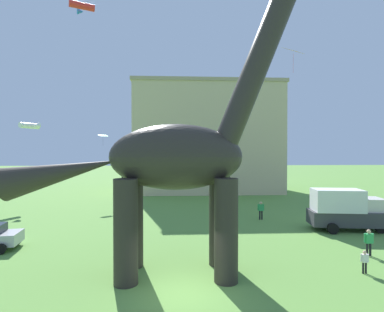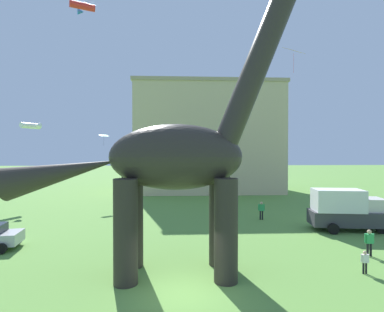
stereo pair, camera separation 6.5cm
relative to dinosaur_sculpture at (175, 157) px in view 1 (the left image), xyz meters
name	(u,v)px [view 1 (the left image)]	position (x,y,z in m)	size (l,w,h in m)	color
ground_plane	(184,294)	(0.39, -2.20, -5.86)	(240.00, 240.00, 0.00)	#5B8E3D
dinosaur_sculpture	(175,157)	(0.00, 0.00, 0.00)	(15.50, 3.28, 16.20)	#2D2823
parked_box_truck	(346,209)	(13.27, 7.58, -4.21)	(5.84, 2.86, 3.20)	#38383D
person_strolling_adult	(365,260)	(9.52, -0.53, -5.16)	(0.43, 0.19, 1.16)	black
person_photographer	(369,240)	(11.34, 1.88, -4.91)	(0.58, 0.26, 1.56)	black
person_watching_child	(261,209)	(7.70, 11.51, -4.88)	(0.61, 0.27, 1.62)	black
kite_mid_center	(293,51)	(8.15, 5.34, 7.22)	(1.60, 1.45, 1.76)	orange
kite_high_right	(159,141)	(-1.86, 20.10, 1.53)	(0.53, 0.53, 0.57)	purple
kite_apex	(31,126)	(-17.98, 23.32, 3.50)	(2.59, 2.51, 0.73)	white
kite_near_high	(103,136)	(-9.04, 22.90, 2.28)	(1.37, 1.30, 1.38)	green
kite_drifting	(82,7)	(-6.71, 7.05, 10.66)	(1.76, 1.75, 0.50)	red
background_building_block	(206,138)	(4.85, 32.75, 2.38)	(22.13, 13.20, 16.46)	#CCB78E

